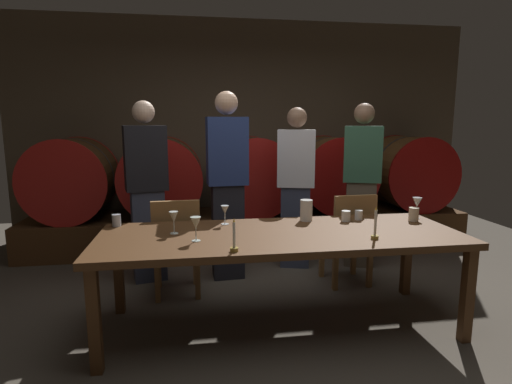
{
  "coord_description": "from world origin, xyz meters",
  "views": [
    {
      "loc": [
        -0.69,
        -2.73,
        1.52
      ],
      "look_at": [
        -0.22,
        0.33,
        0.99
      ],
      "focal_mm": 28.67,
      "sensor_mm": 36.0,
      "label": 1
    }
  ],
  "objects_px": {
    "guest_far_right": "(361,184)",
    "guest_center_left": "(227,184)",
    "wine_glass_center_left": "(196,224)",
    "wine_barrel_center": "(253,176)",
    "candle_left": "(234,242)",
    "guest_far_left": "(147,190)",
    "wine_barrel_right": "(332,174)",
    "cup_far_right": "(414,214)",
    "wine_glass_far_right": "(417,203)",
    "dining_table": "(281,241)",
    "pitcher": "(306,210)",
    "wine_glass_far_left": "(174,218)",
    "wine_glass_center_right": "(225,211)",
    "wine_barrel_far_left": "(72,179)",
    "cup_center_left": "(346,216)",
    "chair_right": "(349,235)",
    "wine_barrel_far_right": "(409,172)",
    "wine_barrel_left": "(162,177)",
    "candle_right": "(375,230)",
    "chair_left": "(176,243)",
    "guest_center_right": "(296,187)",
    "cup_far_left": "(116,220)"
  },
  "relations": [
    {
      "from": "wine_barrel_left",
      "to": "chair_left",
      "type": "height_order",
      "value": "wine_barrel_left"
    },
    {
      "from": "wine_barrel_far_left",
      "to": "chair_right",
      "type": "distance_m",
      "value": 3.19
    },
    {
      "from": "wine_glass_center_right",
      "to": "cup_center_left",
      "type": "bearing_deg",
      "value": -2.61
    },
    {
      "from": "cup_center_left",
      "to": "chair_left",
      "type": "bearing_deg",
      "value": 163.91
    },
    {
      "from": "dining_table",
      "to": "wine_glass_center_right",
      "type": "distance_m",
      "value": 0.52
    },
    {
      "from": "chair_right",
      "to": "pitcher",
      "type": "xyz_separation_m",
      "value": [
        -0.52,
        -0.35,
        0.32
      ]
    },
    {
      "from": "chair_right",
      "to": "wine_glass_far_left",
      "type": "xyz_separation_m",
      "value": [
        -1.57,
        -0.59,
        0.35
      ]
    },
    {
      "from": "wine_glass_far_left",
      "to": "wine_glass_center_right",
      "type": "distance_m",
      "value": 0.44
    },
    {
      "from": "guest_center_left",
      "to": "dining_table",
      "type": "bearing_deg",
      "value": 102.59
    },
    {
      "from": "guest_center_left",
      "to": "wine_glass_far_right",
      "type": "relative_size",
      "value": 10.18
    },
    {
      "from": "dining_table",
      "to": "guest_center_right",
      "type": "distance_m",
      "value": 1.37
    },
    {
      "from": "candle_left",
      "to": "guest_far_left",
      "type": "bearing_deg",
      "value": 114.5
    },
    {
      "from": "candle_left",
      "to": "cup_far_right",
      "type": "distance_m",
      "value": 1.64
    },
    {
      "from": "wine_barrel_right",
      "to": "wine_barrel_far_right",
      "type": "bearing_deg",
      "value": 0.0
    },
    {
      "from": "wine_barrel_center",
      "to": "candle_right",
      "type": "height_order",
      "value": "wine_barrel_center"
    },
    {
      "from": "wine_glass_center_left",
      "to": "wine_barrel_center",
      "type": "bearing_deg",
      "value": 72.45
    },
    {
      "from": "guest_far_right",
      "to": "wine_glass_far_right",
      "type": "relative_size",
      "value": 9.66
    },
    {
      "from": "wine_glass_far_left",
      "to": "cup_far_left",
      "type": "height_order",
      "value": "wine_glass_far_left"
    },
    {
      "from": "wine_glass_center_left",
      "to": "dining_table",
      "type": "bearing_deg",
      "value": 11.07
    },
    {
      "from": "wine_barrel_right",
      "to": "wine_barrel_far_right",
      "type": "distance_m",
      "value": 1.05
    },
    {
      "from": "wine_barrel_left",
      "to": "wine_glass_center_right",
      "type": "bearing_deg",
      "value": -71.42
    },
    {
      "from": "candle_left",
      "to": "chair_left",
      "type": "bearing_deg",
      "value": 110.88
    },
    {
      "from": "wine_barrel_right",
      "to": "dining_table",
      "type": "distance_m",
      "value": 2.41
    },
    {
      "from": "wine_barrel_far_left",
      "to": "cup_center_left",
      "type": "bearing_deg",
      "value": -35.37
    },
    {
      "from": "guest_far_left",
      "to": "cup_center_left",
      "type": "distance_m",
      "value": 1.87
    },
    {
      "from": "wine_barrel_far_right",
      "to": "dining_table",
      "type": "relative_size",
      "value": 0.36
    },
    {
      "from": "dining_table",
      "to": "pitcher",
      "type": "relative_size",
      "value": 15.2
    },
    {
      "from": "dining_table",
      "to": "wine_barrel_far_left",
      "type": "bearing_deg",
      "value": 133.52
    },
    {
      "from": "chair_left",
      "to": "candle_left",
      "type": "distance_m",
      "value": 1.17
    },
    {
      "from": "guest_far_right",
      "to": "chair_right",
      "type": "bearing_deg",
      "value": 78.68
    },
    {
      "from": "wine_glass_far_left",
      "to": "cup_far_left",
      "type": "bearing_deg",
      "value": 147.25
    },
    {
      "from": "wine_glass_far_left",
      "to": "wine_glass_center_right",
      "type": "bearing_deg",
      "value": 29.79
    },
    {
      "from": "wine_barrel_center",
      "to": "chair_right",
      "type": "height_order",
      "value": "wine_barrel_center"
    },
    {
      "from": "guest_far_right",
      "to": "guest_center_left",
      "type": "bearing_deg",
      "value": 25.96
    },
    {
      "from": "candle_right",
      "to": "cup_center_left",
      "type": "xyz_separation_m",
      "value": [
        -0.01,
        0.53,
        -0.02
      ]
    },
    {
      "from": "wine_barrel_center",
      "to": "guest_center_right",
      "type": "xyz_separation_m",
      "value": [
        0.34,
        -0.84,
        -0.02
      ]
    },
    {
      "from": "wine_barrel_right",
      "to": "wine_glass_far_right",
      "type": "xyz_separation_m",
      "value": [
        0.1,
        -1.85,
        -0.02
      ]
    },
    {
      "from": "guest_far_left",
      "to": "wine_barrel_center",
      "type": "bearing_deg",
      "value": -152.34
    },
    {
      "from": "guest_far_left",
      "to": "guest_far_right",
      "type": "bearing_deg",
      "value": 168.76
    },
    {
      "from": "wine_barrel_far_left",
      "to": "wine_glass_center_left",
      "type": "xyz_separation_m",
      "value": [
        1.4,
        -2.25,
        -0.03
      ]
    },
    {
      "from": "wine_barrel_right",
      "to": "wine_glass_far_left",
      "type": "height_order",
      "value": "wine_barrel_right"
    },
    {
      "from": "wine_barrel_right",
      "to": "cup_far_right",
      "type": "bearing_deg",
      "value": -89.03
    },
    {
      "from": "chair_left",
      "to": "wine_glass_far_left",
      "type": "height_order",
      "value": "wine_glass_far_left"
    },
    {
      "from": "chair_left",
      "to": "guest_far_left",
      "type": "distance_m",
      "value": 0.66
    },
    {
      "from": "guest_center_left",
      "to": "cup_far_right",
      "type": "distance_m",
      "value": 1.69
    },
    {
      "from": "wine_barrel_left",
      "to": "wine_glass_far_right",
      "type": "bearing_deg",
      "value": -39.91
    },
    {
      "from": "wine_barrel_right",
      "to": "cup_far_right",
      "type": "relative_size",
      "value": 8.65
    },
    {
      "from": "wine_glass_far_left",
      "to": "candle_right",
      "type": "bearing_deg",
      "value": -14.34
    },
    {
      "from": "chair_right",
      "to": "guest_far_right",
      "type": "bearing_deg",
      "value": -124.91
    },
    {
      "from": "wine_barrel_left",
      "to": "cup_center_left",
      "type": "relative_size",
      "value": 10.98
    }
  ]
}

